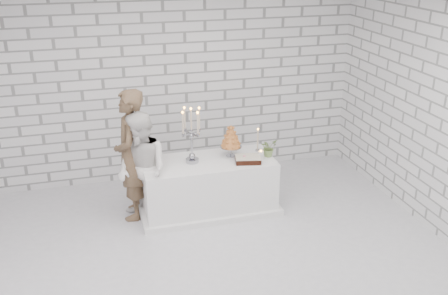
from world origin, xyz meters
TOP-DOWN VIEW (x-y plane):
  - ground at (0.00, 0.00)m, footprint 6.00×5.00m
  - ceiling at (0.00, 0.00)m, footprint 6.00×5.00m
  - wall_back at (0.00, 2.50)m, footprint 6.00×0.01m
  - wall_front at (0.00, -2.50)m, footprint 6.00×0.01m
  - wall_right at (3.00, 0.00)m, footprint 0.01×5.00m
  - cake_table at (0.33, 1.20)m, footprint 1.80×0.80m
  - groom at (-0.69, 1.33)m, footprint 0.54×0.72m
  - bride at (-0.58, 1.12)m, footprint 0.87×0.93m
  - candelabra at (0.11, 1.22)m, footprint 0.40×0.40m
  - croquembouche at (0.67, 1.28)m, footprint 0.33×0.33m
  - chocolate_cake at (0.84, 1.02)m, footprint 0.38×0.31m
  - pillar_candle at (1.03, 1.05)m, footprint 0.09×0.09m
  - extra_taper at (1.09, 1.35)m, footprint 0.07×0.07m
  - flowers at (1.18, 1.14)m, footprint 0.28×0.27m

SIDE VIEW (x-z plane):
  - ground at x=0.00m, z-range -0.01..0.01m
  - cake_table at x=0.33m, z-range 0.00..0.75m
  - bride at x=-0.58m, z-range 0.00..1.54m
  - chocolate_cake at x=0.84m, z-range 0.75..0.83m
  - pillar_candle at x=1.03m, z-range 0.75..0.87m
  - flowers at x=1.18m, z-range 0.75..1.00m
  - groom at x=-0.69m, z-range 0.00..1.80m
  - extra_taper at x=1.09m, z-range 0.75..1.07m
  - croquembouche at x=0.67m, z-range 0.75..1.22m
  - candelabra at x=0.11m, z-range 0.75..1.53m
  - wall_back at x=0.00m, z-range 0.00..3.00m
  - wall_front at x=0.00m, z-range 0.00..3.00m
  - wall_right at x=3.00m, z-range 0.00..3.00m
  - ceiling at x=0.00m, z-range 3.00..3.00m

